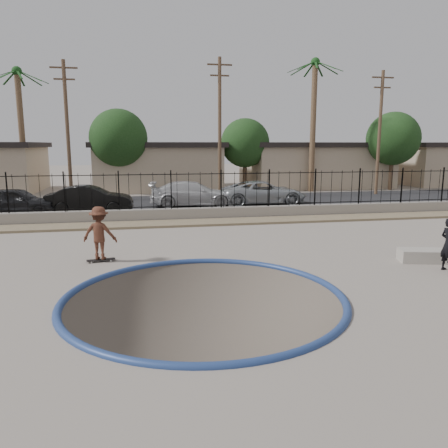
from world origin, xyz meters
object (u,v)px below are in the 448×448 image
object	(u,v)px
car_a	(16,201)
car_b	(90,199)
skater	(100,236)
concrete_ledge	(425,256)
skateboard	(101,260)
car_d	(263,193)
car_c	(193,194)

from	to	relation	value
car_a	car_b	bearing A→B (deg)	-86.22
skater	concrete_ledge	distance (m)	10.51
skateboard	car_b	xyz separation A→B (m)	(-1.40, 10.40, 0.72)
skater	car_d	world-z (taller)	skater
concrete_ledge	car_a	size ratio (longest dim) A/B	0.37
car_b	skateboard	bearing A→B (deg)	-169.60
car_a	car_d	world-z (taller)	car_a
skater	skateboard	size ratio (longest dim) A/B	1.85
concrete_ledge	car_c	distance (m)	15.16
car_b	car_d	xyz separation A→B (m)	(10.25, 1.60, -0.02)
car_c	car_d	world-z (taller)	car_c
skater	skateboard	bearing A→B (deg)	-0.00
skateboard	car_d	size ratio (longest dim) A/B	0.17
car_b	car_c	world-z (taller)	car_c
concrete_ledge	car_c	bearing A→B (deg)	112.78
car_a	skater	bearing A→B (deg)	-149.71
skater	car_d	distance (m)	14.91
skateboard	car_a	size ratio (longest dim) A/B	0.21
skateboard	car_a	xyz separation A→B (m)	(-5.19, 10.40, 0.71)
skateboard	car_c	world-z (taller)	car_c
skateboard	car_d	world-z (taller)	car_d
skateboard	concrete_ledge	distance (m)	10.49
skater	car_b	distance (m)	10.49
skater	concrete_ledge	xyz separation A→B (m)	(10.30, -1.96, -0.65)
skater	car_a	size ratio (longest dim) A/B	0.39
car_a	car_d	size ratio (longest dim) A/B	0.82
skateboard	car_a	world-z (taller)	car_a
skater	concrete_ledge	world-z (taller)	skater
skater	car_b	size ratio (longest dim) A/B	0.37
skateboard	car_c	size ratio (longest dim) A/B	0.18
skater	car_c	distance (m)	12.79
skater	skateboard	distance (m)	0.79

